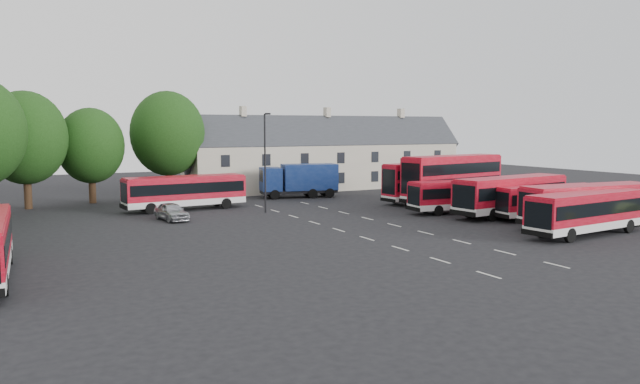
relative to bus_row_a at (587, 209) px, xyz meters
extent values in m
plane|color=black|center=(-14.56, 8.10, -1.85)|extent=(140.00, 140.00, 0.00)
cube|color=beige|center=(-14.56, -5.90, -1.84)|extent=(0.15, 1.80, 0.01)
cube|color=beige|center=(-14.56, -1.90, -1.84)|extent=(0.15, 1.80, 0.01)
cube|color=beige|center=(-14.56, 2.10, -1.84)|extent=(0.15, 1.80, 0.01)
cube|color=beige|center=(-14.56, 6.10, -1.84)|extent=(0.15, 1.80, 0.01)
cube|color=beige|center=(-14.56, 10.10, -1.84)|extent=(0.15, 1.80, 0.01)
cube|color=beige|center=(-14.56, 14.10, -1.84)|extent=(0.15, 1.80, 0.01)
cube|color=beige|center=(-14.56, 18.10, -1.84)|extent=(0.15, 1.80, 0.01)
cube|color=beige|center=(-14.56, 22.10, -1.84)|extent=(0.15, 1.80, 0.01)
cube|color=beige|center=(-14.56, 26.10, -1.84)|extent=(0.15, 1.80, 0.01)
cube|color=beige|center=(-9.56, -5.90, -1.84)|extent=(0.15, 1.80, 0.01)
cube|color=beige|center=(-9.56, -1.90, -1.84)|extent=(0.15, 1.80, 0.01)
cube|color=beige|center=(-9.56, 2.10, -1.84)|extent=(0.15, 1.80, 0.01)
cube|color=beige|center=(-9.56, 6.10, -1.84)|extent=(0.15, 1.80, 0.01)
cube|color=beige|center=(-9.56, 10.10, -1.84)|extent=(0.15, 1.80, 0.01)
cube|color=beige|center=(-9.56, 14.10, -1.84)|extent=(0.15, 1.80, 0.01)
cube|color=beige|center=(-9.56, 18.10, -1.84)|extent=(0.15, 1.80, 0.01)
cube|color=beige|center=(-9.56, 22.10, -1.84)|extent=(0.15, 1.80, 0.01)
cube|color=beige|center=(-9.56, 26.10, -1.84)|extent=(0.15, 1.80, 0.01)
cylinder|color=black|center=(-34.56, 34.10, 0.16)|extent=(0.70, 0.70, 4.02)
ellipsoid|color=#15330E|center=(-34.56, 34.10, 4.83)|extent=(7.59, 7.59, 8.73)
cylinder|color=black|center=(-28.56, 36.10, -0.10)|extent=(0.70, 0.70, 3.50)
ellipsoid|color=#15330E|center=(-28.56, 36.10, 3.96)|extent=(6.60, 6.60, 7.59)
cylinder|color=black|center=(-20.56, 37.10, 0.25)|extent=(0.70, 0.70, 4.20)
ellipsoid|color=#15330E|center=(-20.56, 37.10, 5.12)|extent=(7.92, 7.92, 9.11)
cube|color=beige|center=(-0.56, 38.10, 0.90)|extent=(35.00, 7.00, 5.50)
cube|color=#2D3035|center=(-0.56, 38.10, 3.65)|extent=(35.70, 7.13, 7.13)
cube|color=beige|center=(-11.56, 38.10, 7.61)|extent=(0.60, 0.90, 1.20)
cube|color=beige|center=(-0.56, 38.10, 7.61)|extent=(0.60, 0.90, 1.20)
cube|color=beige|center=(10.44, 38.10, 7.61)|extent=(0.60, 0.90, 1.20)
cube|color=silver|center=(0.00, 0.00, -1.08)|extent=(11.08, 3.57, 0.54)
cube|color=#A30A1C|center=(0.00, 0.00, 0.15)|extent=(11.08, 3.57, 1.93)
cube|color=black|center=(0.00, 0.00, 0.20)|extent=(10.65, 3.59, 0.94)
cube|color=#A30A1C|center=(0.00, 0.00, 1.17)|extent=(10.85, 3.45, 0.12)
cylinder|color=black|center=(-3.35, -1.47, -1.35)|extent=(1.01, 0.38, 0.99)
cylinder|color=black|center=(3.35, 1.47, -1.35)|extent=(1.01, 0.38, 0.99)
cube|color=silver|center=(3.07, 2.32, -1.03)|extent=(11.81, 3.55, 0.58)
cube|color=#A30A1C|center=(3.07, 2.32, 0.29)|extent=(11.81, 3.55, 2.06)
cube|color=black|center=(3.07, 2.32, 0.35)|extent=(11.35, 3.58, 1.01)
cube|color=#A30A1C|center=(3.07, 2.32, 1.38)|extent=(11.57, 3.43, 0.13)
cylinder|color=black|center=(-0.74, 1.43, -1.32)|extent=(1.08, 0.38, 1.06)
cylinder|color=black|center=(6.88, 3.22, -1.32)|extent=(1.08, 0.38, 1.06)
cube|color=silver|center=(3.74, 6.83, -1.15)|extent=(10.13, 3.15, 0.50)
cube|color=#A30A1C|center=(3.74, 6.83, -0.01)|extent=(10.13, 3.15, 1.77)
cube|color=black|center=(3.74, 6.83, 0.03)|extent=(9.74, 3.17, 0.86)
cube|color=#A30A1C|center=(3.74, 6.83, 0.92)|extent=(9.93, 3.05, 0.11)
cylinder|color=black|center=(0.47, 6.10, -1.40)|extent=(0.93, 0.33, 0.91)
cylinder|color=black|center=(7.01, 7.57, -1.40)|extent=(0.93, 0.33, 0.91)
cube|color=silver|center=(2.32, 9.78, -1.00)|extent=(12.25, 4.30, 0.60)
cube|color=#A30A1C|center=(2.32, 9.78, 0.36)|extent=(12.25, 4.30, 2.13)
cube|color=black|center=(2.32, 9.78, 0.41)|extent=(11.78, 4.30, 1.04)
cube|color=#A30A1C|center=(2.32, 9.78, 1.48)|extent=(12.00, 4.16, 0.13)
cylinder|color=black|center=(-1.32, 8.04, -1.30)|extent=(1.12, 0.45, 1.09)
cylinder|color=black|center=(5.96, 11.51, -1.30)|extent=(1.12, 0.45, 1.09)
cube|color=silver|center=(0.06, 13.30, -1.13)|extent=(10.42, 3.34, 0.51)
cube|color=#A30A1C|center=(0.06, 13.30, 0.04)|extent=(10.42, 3.34, 1.82)
cube|color=black|center=(0.06, 13.30, 0.08)|extent=(10.02, 3.35, 0.88)
cube|color=#A30A1C|center=(0.06, 13.30, 0.99)|extent=(10.21, 3.23, 0.11)
cylinder|color=black|center=(-3.30, 12.58, -1.38)|extent=(0.95, 0.35, 0.93)
cylinder|color=black|center=(3.43, 14.02, -1.38)|extent=(0.95, 0.35, 0.93)
cube|color=silver|center=(3.06, 18.47, -1.01)|extent=(12.14, 4.68, 0.59)
cube|color=#A30A1C|center=(3.06, 18.47, 1.09)|extent=(12.14, 4.68, 3.61)
cube|color=black|center=(3.06, 18.47, 0.39)|extent=(11.68, 4.66, 1.02)
cube|color=#A30A1C|center=(3.06, 18.47, 2.95)|extent=(11.89, 4.54, 0.13)
cylinder|color=black|center=(-0.47, 16.62, -1.31)|extent=(1.11, 0.48, 1.08)
cylinder|color=black|center=(6.59, 20.31, -1.31)|extent=(1.11, 0.48, 1.08)
cube|color=black|center=(3.06, 18.47, 1.79)|extent=(11.68, 4.66, 1.02)
cube|color=silver|center=(1.62, 20.80, -1.15)|extent=(10.02, 3.17, 0.49)
cube|color=#A30A1C|center=(1.62, 20.80, 0.59)|extent=(10.02, 3.17, 3.00)
cube|color=black|center=(1.62, 20.80, 0.01)|extent=(9.64, 3.19, 0.85)
cube|color=#A30A1C|center=(1.62, 20.80, 2.14)|extent=(9.82, 3.07, 0.11)
cylinder|color=black|center=(-1.42, 19.49, -1.40)|extent=(0.92, 0.34, 0.90)
cylinder|color=black|center=(4.66, 22.11, -1.40)|extent=(0.92, 0.34, 0.90)
cube|color=black|center=(1.62, 20.80, 1.17)|extent=(9.64, 3.19, 0.85)
cylinder|color=black|center=(-37.01, 1.19, -1.33)|extent=(0.34, 1.05, 1.04)
cube|color=silver|center=(-21.67, 26.56, -1.06)|extent=(11.31, 3.29, 0.56)
cube|color=#A30A1C|center=(-21.67, 26.56, 0.21)|extent=(11.31, 3.29, 1.98)
cube|color=black|center=(-21.67, 26.56, 0.26)|extent=(10.87, 3.32, 0.96)
cube|color=#A30A1C|center=(-21.67, 26.56, 1.25)|extent=(11.08, 3.18, 0.12)
cylinder|color=black|center=(-25.16, 25.17, -1.34)|extent=(1.03, 0.35, 1.01)
cylinder|color=black|center=(-18.18, 27.95, -1.34)|extent=(1.03, 0.35, 1.01)
cube|color=black|center=(-7.90, 30.92, -1.18)|extent=(8.57, 3.86, 0.31)
cube|color=navy|center=(-10.94, 31.56, 0.22)|extent=(2.56, 2.96, 2.49)
cube|color=black|center=(-11.90, 31.76, 0.60)|extent=(0.55, 2.18, 1.24)
cube|color=navy|center=(-6.73, 30.67, 0.38)|extent=(6.31, 3.75, 2.80)
cylinder|color=black|center=(-10.98, 30.37, -1.33)|extent=(1.07, 0.50, 1.04)
cylinder|color=black|center=(-4.57, 31.41, -1.33)|extent=(1.07, 0.50, 1.04)
imported|color=#A2A5AA|center=(-24.42, 20.73, -1.11)|extent=(2.31, 4.51, 1.47)
cylinder|color=black|center=(-15.75, 21.47, 2.57)|extent=(0.16, 0.16, 8.83)
cube|color=black|center=(-15.51, 21.36, 6.99)|extent=(0.57, 0.42, 0.16)
camera|label=1|loc=(-37.10, -30.10, 5.86)|focal=35.00mm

